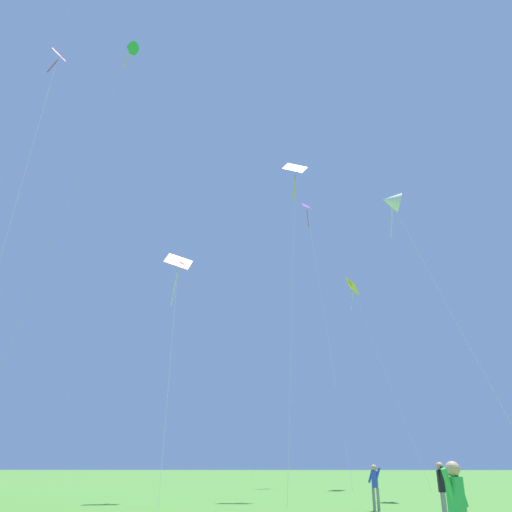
# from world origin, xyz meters

# --- Properties ---
(kite_black_large) EXTENTS (1.83, 8.67, 21.75)m
(kite_black_large) POSITION_xyz_m (-0.94, 27.00, 19.92)
(kite_black_large) COLOR black
(kite_black_large) RESTS_ON ground_plane
(kite_red_high) EXTENTS (1.86, 6.64, 13.56)m
(kite_red_high) POSITION_xyz_m (-8.05, 23.69, 12.18)
(kite_red_high) COLOR red
(kite_red_high) RESTS_ON ground_plane
(kite_white_distant) EXTENTS (3.65, 10.62, 19.12)m
(kite_white_distant) POSITION_xyz_m (5.55, 27.42, 18.29)
(kite_white_distant) COLOR white
(kite_white_distant) RESTS_ON ground_plane
(kite_pink_low) EXTENTS (3.22, 9.30, 27.83)m
(kite_pink_low) POSITION_xyz_m (-16.39, 21.42, 24.97)
(kite_pink_low) COLOR pink
(kite_pink_low) RESTS_ON ground_plane
(kite_yellow_diamond) EXTENTS (4.22, 6.90, 16.95)m
(kite_yellow_diamond) POSITION_xyz_m (4.12, 39.32, 15.56)
(kite_yellow_diamond) COLOR yellow
(kite_yellow_diamond) RESTS_ON ground_plane
(kite_purple_streamer) EXTENTS (2.41, 11.96, 27.16)m
(kite_purple_streamer) POSITION_xyz_m (0.74, 43.84, 24.24)
(kite_purple_streamer) COLOR purple
(kite_purple_streamer) RESTS_ON ground_plane
(kite_green_small) EXTENTS (3.69, 5.94, 26.17)m
(kite_green_small) POSITION_xyz_m (-10.99, 19.99, 25.53)
(kite_green_small) COLOR green
(kite_green_small) RESTS_ON ground_plane
(person_in_red_shirt) EXTENTS (0.23, 0.55, 1.73)m
(person_in_red_shirt) POSITION_xyz_m (3.04, 12.88, 1.04)
(person_in_red_shirt) COLOR gray
(person_in_red_shirt) RESTS_ON ground_plane
(person_foreground_watcher) EXTENTS (0.52, 0.27, 1.66)m
(person_foreground_watcher) POSITION_xyz_m (1.60, 17.20, 1.00)
(person_foreground_watcher) COLOR gray
(person_foreground_watcher) RESTS_ON ground_plane
(person_near_tree) EXTENTS (0.47, 0.41, 1.70)m
(person_near_tree) POSITION_xyz_m (0.92, 3.70, 1.02)
(person_near_tree) COLOR gray
(person_near_tree) RESTS_ON ground_plane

